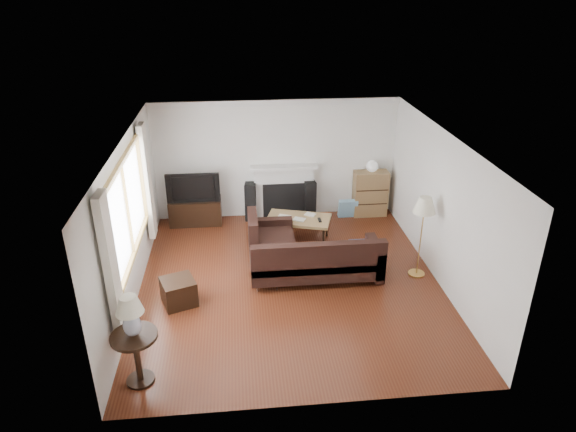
{
  "coord_description": "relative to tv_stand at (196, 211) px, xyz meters",
  "views": [
    {
      "loc": [
        -0.78,
        -7.34,
        4.73
      ],
      "look_at": [
        0.0,
        0.3,
        1.1
      ],
      "focal_mm": 32.0,
      "sensor_mm": 36.0,
      "label": 1
    }
  ],
  "objects": [
    {
      "name": "floor_lamp",
      "position": [
        3.93,
        -2.45,
        0.46
      ],
      "size": [
        0.47,
        0.47,
        1.45
      ],
      "primitive_type": "cube",
      "rotation": [
        0.0,
        0.0,
        0.33
      ],
      "color": "gold",
      "rests_on": "ground"
    },
    {
      "name": "speaker_right",
      "position": [
        2.4,
        0.07,
        0.14
      ],
      "size": [
        0.26,
        0.3,
        0.81
      ],
      "primitive_type": "cube",
      "rotation": [
        0.0,
        0.0,
        0.13
      ],
      "color": "black",
      "rests_on": "ground"
    },
    {
      "name": "curtain_far",
      "position": [
        -0.69,
        -1.16,
        1.14
      ],
      "size": [
        0.1,
        0.35,
        2.1
      ],
      "primitive_type": "cube",
      "color": "silver",
      "rests_on": "room"
    },
    {
      "name": "curtain_near",
      "position": [
        -0.69,
        -4.2,
        1.14
      ],
      "size": [
        0.1,
        0.35,
        2.1
      ],
      "primitive_type": "cube",
      "color": "silver",
      "rests_on": "room"
    },
    {
      "name": "globe_lamp",
      "position": [
        3.7,
        0.05,
        0.84
      ],
      "size": [
        0.25,
        0.25,
        0.25
      ],
      "primitive_type": "sphere",
      "color": "white",
      "rests_on": "bookshelf"
    },
    {
      "name": "side_table",
      "position": [
        -0.44,
        -4.6,
        0.1
      ],
      "size": [
        0.58,
        0.58,
        0.73
      ],
      "primitive_type": "cube",
      "color": "black",
      "rests_on": "ground"
    },
    {
      "name": "tv_stand",
      "position": [
        0.0,
        0.0,
        0.0
      ],
      "size": [
        1.06,
        0.48,
        0.53
      ],
      "primitive_type": "cube",
      "color": "black",
      "rests_on": "ground"
    },
    {
      "name": "window",
      "position": [
        -0.74,
        -2.68,
        1.29
      ],
      "size": [
        0.12,
        2.74,
        1.54
      ],
      "primitive_type": "cube",
      "color": "olive",
      "rests_on": "room"
    },
    {
      "name": "coffee_table",
      "position": [
        2.04,
        -0.95,
        -0.03
      ],
      "size": [
        1.35,
        0.98,
        0.47
      ],
      "primitive_type": "cube",
      "rotation": [
        0.0,
        0.0,
        -0.29
      ],
      "color": "#977848",
      "rests_on": "ground"
    },
    {
      "name": "footstool",
      "position": [
        -0.09,
        -2.9,
        -0.06
      ],
      "size": [
        0.63,
        0.63,
        0.42
      ],
      "primitive_type": "cube",
      "rotation": [
        0.0,
        0.0,
        0.35
      ],
      "color": "black",
      "rests_on": "ground"
    },
    {
      "name": "speaker_left",
      "position": [
        1.15,
        0.07,
        0.14
      ],
      "size": [
        0.26,
        0.3,
        0.81
      ],
      "primitive_type": "cube",
      "rotation": [
        0.0,
        0.0,
        -0.13
      ],
      "color": "black",
      "rests_on": "ground"
    },
    {
      "name": "bookshelf",
      "position": [
        3.7,
        0.05,
        0.23
      ],
      "size": [
        0.72,
        0.34,
        0.98
      ],
      "primitive_type": "cube",
      "color": "olive",
      "rests_on": "ground"
    },
    {
      "name": "television",
      "position": [
        0.0,
        0.0,
        0.57
      ],
      "size": [
        1.07,
        0.14,
        0.62
      ],
      "primitive_type": "imported",
      "color": "black",
      "rests_on": "tv_stand"
    },
    {
      "name": "room",
      "position": [
        1.71,
        -2.48,
        0.99
      ],
      "size": [
        5.1,
        5.6,
        2.54
      ],
      "color": "#532312",
      "rests_on": "ground"
    },
    {
      "name": "sectional_sofa",
      "position": [
        2.17,
        -2.37,
        0.12
      ],
      "size": [
        2.4,
        1.75,
        0.78
      ],
      "primitive_type": "cube",
      "color": "black",
      "rests_on": "ground"
    },
    {
      "name": "table_lamp",
      "position": [
        -0.44,
        -4.6,
        0.74
      ],
      "size": [
        0.34,
        0.34,
        0.55
      ],
      "primitive_type": "cube",
      "color": "silver",
      "rests_on": "side_table"
    },
    {
      "name": "fireplace",
      "position": [
        1.86,
        0.16,
        0.31
      ],
      "size": [
        1.4,
        0.26,
        1.15
      ],
      "primitive_type": "cube",
      "color": "white",
      "rests_on": "room"
    }
  ]
}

